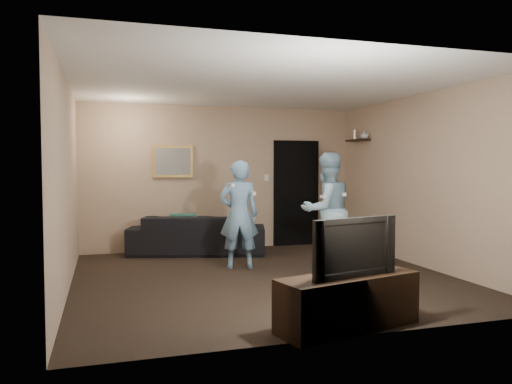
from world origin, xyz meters
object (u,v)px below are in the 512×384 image
object	(u,v)px
television	(349,246)
wii_player_left	(239,214)
wii_player_right	(327,210)
tv_console	(348,302)
sofa	(197,234)

from	to	relation	value
television	wii_player_left	world-z (taller)	wii_player_left
television	wii_player_right	size ratio (longest dim) A/B	0.55
wii_player_right	television	bearing A→B (deg)	-110.89
television	wii_player_left	xyz separation A→B (m)	(-0.26, 2.97, 0.03)
television	wii_player_right	xyz separation A→B (m)	(1.00, 2.62, 0.08)
television	wii_player_left	distance (m)	2.98
wii_player_left	tv_console	bearing A→B (deg)	-85.01
sofa	wii_player_left	bearing A→B (deg)	120.62
television	wii_player_right	world-z (taller)	wii_player_right
tv_console	wii_player_left	xyz separation A→B (m)	(-0.26, 2.97, 0.55)
sofa	wii_player_right	xyz separation A→B (m)	(1.63, -1.74, 0.52)
television	wii_player_right	distance (m)	2.81
sofa	wii_player_right	world-z (taller)	wii_player_right
tv_console	wii_player_right	xyz separation A→B (m)	(1.00, 2.62, 0.61)
wii_player_right	wii_player_left	bearing A→B (deg)	164.75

